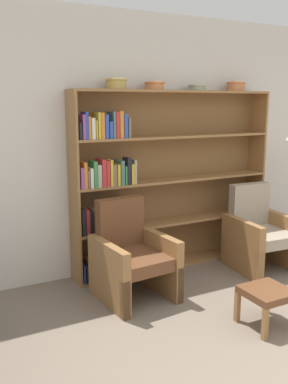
{
  "coord_description": "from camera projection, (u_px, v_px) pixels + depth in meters",
  "views": [
    {
      "loc": [
        -2.53,
        -1.61,
        1.82
      ],
      "look_at": [
        -0.6,
        2.08,
        0.95
      ],
      "focal_mm": 40.0,
      "sensor_mm": 36.0,
      "label": 1
    }
  ],
  "objects": [
    {
      "name": "armchair_leather",
      "position": [
        132.0,
        257.0,
        4.04
      ],
      "size": [
        0.7,
        0.73,
        0.92
      ],
      "rotation": [
        0.0,
        0.0,
        3.23
      ],
      "color": "olive",
      "rests_on": "ground"
    },
    {
      "name": "bowl_olive",
      "position": [
        154.0,
        85.0,
        4.42
      ],
      "size": [
        0.22,
        0.22,
        0.09
      ],
      "color": "#C67547",
      "rests_on": "bookshelf"
    },
    {
      "name": "footstool",
      "position": [
        267.0,
        296.0,
        3.51
      ],
      "size": [
        0.37,
        0.37,
        0.32
      ],
      "color": "olive",
      "rests_on": "ground"
    },
    {
      "name": "bookshelf",
      "position": [
        155.0,
        184.0,
        4.66
      ],
      "size": [
        2.36,
        0.3,
        1.95
      ],
      "color": "olive",
      "rests_on": "ground"
    },
    {
      "name": "wall_back",
      "position": [
        171.0,
        143.0,
        4.86
      ],
      "size": [
        12.0,
        0.06,
        2.75
      ],
      "color": "silver",
      "rests_on": "ground"
    },
    {
      "name": "bowl_terracotta",
      "position": [
        197.0,
        87.0,
        4.66
      ],
      "size": [
        0.21,
        0.21,
        0.07
      ],
      "color": "gray",
      "rests_on": "bookshelf"
    },
    {
      "name": "bowl_cream",
      "position": [
        236.0,
        86.0,
        4.9
      ],
      "size": [
        0.22,
        0.22,
        0.11
      ],
      "color": "#C67547",
      "rests_on": "bookshelf"
    },
    {
      "name": "armchair_cushioned",
      "position": [
        260.0,
        233.0,
        4.77
      ],
      "size": [
        0.69,
        0.73,
        0.92
      ],
      "rotation": [
        0.0,
        0.0,
        3.06
      ],
      "color": "olive",
      "rests_on": "ground"
    },
    {
      "name": "bowl_slate",
      "position": [
        116.0,
        83.0,
        4.22
      ],
      "size": [
        0.22,
        0.22,
        0.11
      ],
      "color": "tan",
      "rests_on": "bookshelf"
    }
  ]
}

